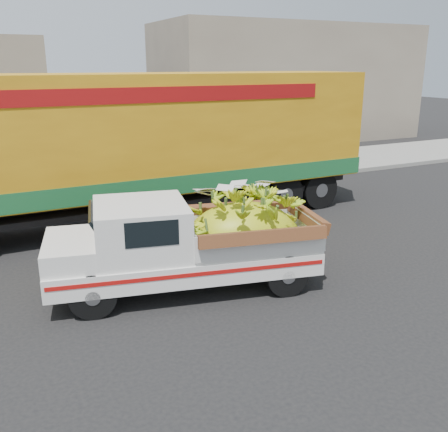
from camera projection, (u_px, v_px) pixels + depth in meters
name	position (u px, v px, depth m)	size (l,w,h in m)	color
ground	(110.00, 314.00, 8.36)	(100.00, 100.00, 0.00)	black
curb	(49.00, 206.00, 14.45)	(60.00, 0.25, 0.15)	gray
sidewalk	(39.00, 190.00, 16.25)	(60.00, 4.00, 0.14)	gray
building_right	(287.00, 83.00, 27.25)	(14.00, 6.00, 6.00)	gray
pickup_truck	(204.00, 240.00, 9.17)	(5.08, 2.72, 1.69)	black
semi_trailer	(150.00, 141.00, 12.75)	(12.01, 2.62, 3.80)	black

